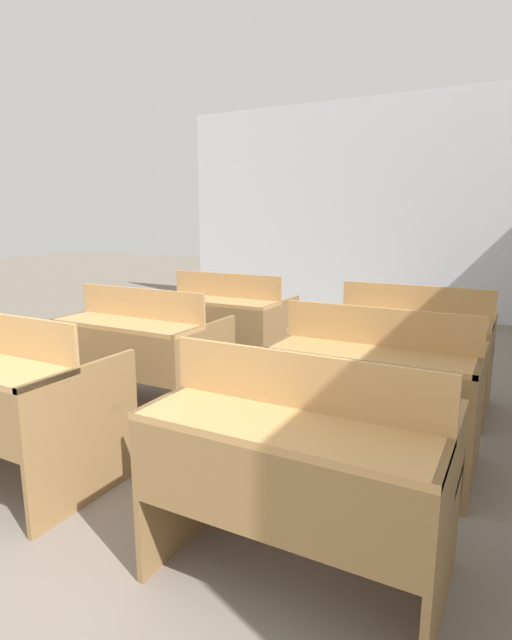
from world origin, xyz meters
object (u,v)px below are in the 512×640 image
bench_third_left (226,322)px  bench_second_left (142,350)px  bench_second_right (375,385)px  bench_front_left (6,396)px  bench_front_right (299,467)px  bench_third_right (412,344)px

bench_third_left → bench_second_left: bearing=-92.0°
bench_third_left → bench_second_right: bearing=-33.2°
bench_front_left → bench_second_left: same height
bench_third_left → bench_front_right: bearing=-52.7°
bench_front_left → bench_second_right: same height
bench_second_left → bench_third_left: bearing=88.0°
bench_second_left → bench_second_right: size_ratio=1.00×
bench_front_right → bench_third_right: size_ratio=1.00×
bench_front_left → bench_second_right: bearing=33.2°
bench_front_left → bench_third_right: size_ratio=1.00×
bench_third_right → bench_front_right: bearing=-90.1°
bench_front_right → bench_third_left: bearing=127.3°
bench_second_left → bench_third_left: same height
bench_front_right → bench_third_left: (-1.67, 2.20, 0.00)m
bench_second_right → bench_third_right: same height
bench_second_left → bench_second_right: (1.72, 0.02, 0.00)m
bench_front_left → bench_third_left: 2.22m
bench_front_left → bench_second_right: size_ratio=1.00×
bench_front_right → bench_second_right: 1.09m
bench_front_right → bench_third_right: 2.16m
bench_front_left → bench_second_right: (1.71, 1.12, 0.00)m
bench_front_right → bench_third_right: bearing=89.9°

